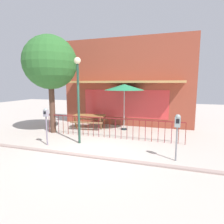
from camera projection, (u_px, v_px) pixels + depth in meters
The scene contains 10 objects.
ground at pixel (93, 152), 7.16m from camera, with size 40.00×40.00×0.00m, color #B7ACA2.
pub_storefront at pixel (126, 83), 11.55m from camera, with size 8.03×1.37×5.29m.
patio_fence_front at pixel (110, 124), 8.95m from camera, with size 6.77×0.04×0.97m.
picnic_table_left at pixel (89, 118), 10.94m from camera, with size 1.96×1.58×0.79m.
patio_umbrella at pixel (124, 87), 10.35m from camera, with size 2.20×2.20×2.54m.
parking_meter_near at pixel (46, 117), 7.80m from camera, with size 0.18×0.17×1.57m.
parking_meter_far at pixel (177, 125), 6.17m from camera, with size 0.18×0.17×1.58m.
street_tree at pixel (50, 63), 9.56m from camera, with size 2.70×2.70×4.97m.
street_lamp at pixel (78, 88), 7.89m from camera, with size 0.28×0.28×3.64m.
curb_edge at pixel (87, 157), 6.69m from camera, with size 11.25×0.20×0.11m, color gray.
Camera 1 is at (2.80, -6.30, 2.56)m, focal length 30.36 mm.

